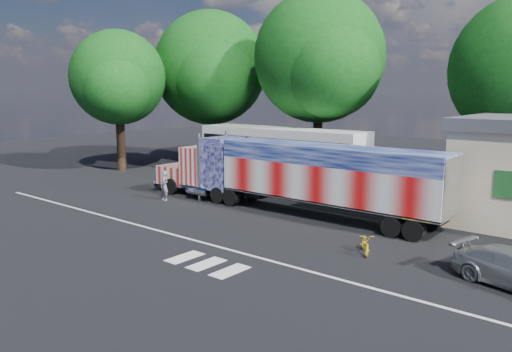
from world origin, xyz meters
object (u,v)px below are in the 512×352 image
Objects in this scene: tree_nw_a at (211,69)px; coach_bus at (281,154)px; semi_truck at (291,174)px; bicycle at (365,243)px; tree_w_a at (118,78)px; woman at (164,186)px; tree_n_mid at (321,58)px.

coach_bus is at bearing -19.12° from tree_nw_a.
tree_nw_a is at bearing 146.68° from semi_truck.
tree_w_a reaches higher than bicycle.
woman is at bearing -55.87° from tree_nw_a.
tree_n_mid is (-5.45, 11.35, 6.84)m from semi_truck.
semi_truck is 19.82m from tree_w_a.
bicycle is at bearing -52.04° from tree_n_mid.
woman is 0.13× the size of tree_nw_a.
coach_bus is 14.65m from tree_w_a.
bicycle is at bearing -32.66° from tree_nw_a.
coach_bus is 0.94× the size of tree_n_mid.
tree_n_mid is at bearing 82.35° from coach_bus.
semi_truck is 9.37m from coach_bus.
semi_truck is 7.62m from bicycle.
tree_n_mid is at bearing 115.65° from semi_truck.
woman is (-1.42, -9.66, -1.09)m from coach_bus.
tree_w_a is (-11.44, 5.26, 6.55)m from woman.
tree_w_a reaches higher than semi_truck.
semi_truck is 20.65m from tree_nw_a.
semi_truck is 11.64× the size of bicycle.
coach_bus is 1.17× the size of tree_w_a.
tree_w_a is at bearing 171.59° from semi_truck.
semi_truck is 1.35× the size of tree_n_mid.
tree_w_a is (-12.86, -4.40, 5.46)m from coach_bus.
tree_w_a is (-25.26, 6.61, 7.01)m from bicycle.
tree_w_a reaches higher than coach_bus.
bicycle is 0.12× the size of tree_nw_a.
bicycle is at bearing -30.89° from semi_truck.
tree_n_mid is (-11.84, 15.18, 8.48)m from bicycle.
woman is 14.19m from tree_w_a.
coach_bus is 8.13× the size of bicycle.
semi_truck reaches higher than woman.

